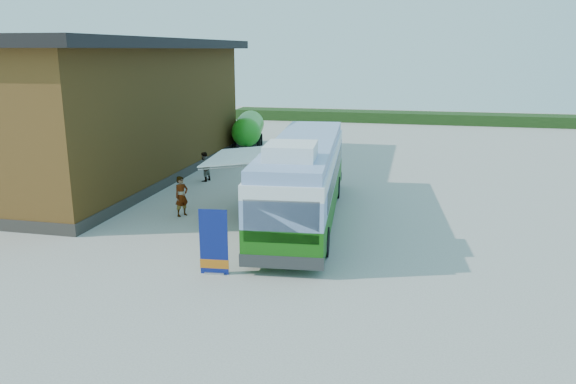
% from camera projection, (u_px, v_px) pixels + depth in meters
% --- Properties ---
extents(ground, '(100.00, 100.00, 0.00)m').
position_uv_depth(ground, '(238.00, 250.00, 20.03)').
color(ground, '#BCB7AD').
rests_on(ground, ground).
extents(barn, '(9.60, 21.20, 7.50)m').
position_uv_depth(barn, '(110.00, 112.00, 30.84)').
color(barn, brown).
rests_on(barn, ground).
extents(hedge, '(40.00, 3.00, 1.00)m').
position_uv_depth(hedge, '(437.00, 118.00, 54.10)').
color(hedge, '#264419').
rests_on(hedge, ground).
extents(bus, '(3.77, 12.82, 3.88)m').
position_uv_depth(bus, '(303.00, 177.00, 23.07)').
color(bus, '#196A11').
rests_on(bus, ground).
extents(awning, '(2.89, 4.28, 0.51)m').
position_uv_depth(awning, '(243.00, 151.00, 23.33)').
color(awning, white).
rests_on(awning, ground).
extents(banner, '(0.93, 0.24, 2.14)m').
position_uv_depth(banner, '(214.00, 248.00, 17.67)').
color(banner, navy).
rests_on(banner, ground).
extents(picnic_table, '(1.39, 1.27, 0.70)m').
position_uv_depth(picnic_table, '(292.00, 225.00, 21.19)').
color(picnic_table, tan).
rests_on(picnic_table, ground).
extents(person_a, '(0.70, 0.76, 1.73)m').
position_uv_depth(person_a, '(182.00, 196.00, 23.93)').
color(person_a, '#999999').
rests_on(person_a, ground).
extents(person_b, '(0.80, 0.91, 1.60)m').
position_uv_depth(person_b, '(204.00, 167.00, 30.27)').
color(person_b, '#999999').
rests_on(person_b, ground).
extents(slurry_tanker, '(2.95, 6.63, 2.49)m').
position_uv_depth(slurry_tanker, '(249.00, 129.00, 40.17)').
color(slurry_tanker, '#22981B').
rests_on(slurry_tanker, ground).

